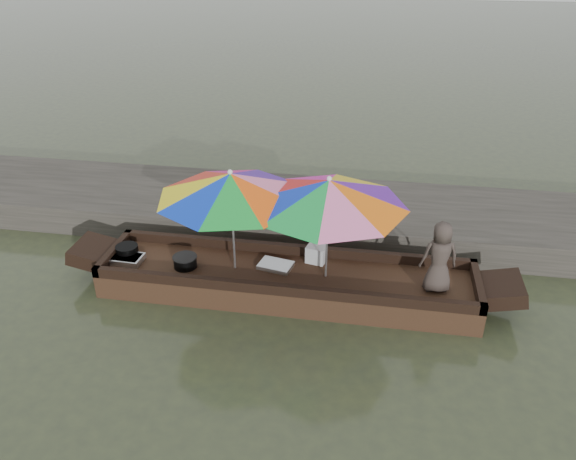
% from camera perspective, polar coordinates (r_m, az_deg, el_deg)
% --- Properties ---
extents(water, '(80.00, 80.00, 0.00)m').
position_cam_1_polar(water, '(8.37, -0.12, -6.36)').
color(water, '#313726').
rests_on(water, ground).
extents(dock, '(22.00, 2.20, 0.50)m').
position_cam_1_polar(dock, '(10.12, 2.00, 1.83)').
color(dock, '#2D2B26').
rests_on(dock, ground).
extents(boat_hull, '(5.44, 1.20, 0.35)m').
position_cam_1_polar(boat_hull, '(8.27, -0.12, -5.36)').
color(boat_hull, black).
rests_on(boat_hull, water).
extents(cooking_pot, '(0.34, 0.34, 0.18)m').
position_cam_1_polar(cooking_pot, '(8.86, -16.02, -2.07)').
color(cooking_pot, black).
rests_on(cooking_pot, boat_hull).
extents(tray_crayfish, '(0.50, 0.35, 0.09)m').
position_cam_1_polar(tray_crayfish, '(8.75, -16.09, -2.84)').
color(tray_crayfish, silver).
rests_on(tray_crayfish, boat_hull).
extents(tray_scallop, '(0.54, 0.43, 0.06)m').
position_cam_1_polar(tray_scallop, '(8.28, -1.26, -3.61)').
color(tray_scallop, silver).
rests_on(tray_scallop, boat_hull).
extents(charcoal_grill, '(0.34, 0.34, 0.16)m').
position_cam_1_polar(charcoal_grill, '(8.40, -10.40, -3.22)').
color(charcoal_grill, black).
rests_on(charcoal_grill, boat_hull).
extents(supply_bag, '(0.32, 0.28, 0.26)m').
position_cam_1_polar(supply_bag, '(8.38, 2.89, -2.45)').
color(supply_bag, silver).
rests_on(supply_bag, boat_hull).
extents(vendor, '(0.56, 0.42, 1.04)m').
position_cam_1_polar(vendor, '(7.81, 15.14, -2.67)').
color(vendor, '#3B312C').
rests_on(vendor, boat_hull).
extents(umbrella_bow, '(2.37, 2.37, 1.55)m').
position_cam_1_polar(umbrella_bow, '(7.93, -5.65, 0.90)').
color(umbrella_bow, pink).
rests_on(umbrella_bow, boat_hull).
extents(umbrella_stern, '(2.19, 2.19, 1.55)m').
position_cam_1_polar(umbrella_stern, '(7.72, 4.02, 0.13)').
color(umbrella_stern, '#5D14A5').
rests_on(umbrella_stern, boat_hull).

